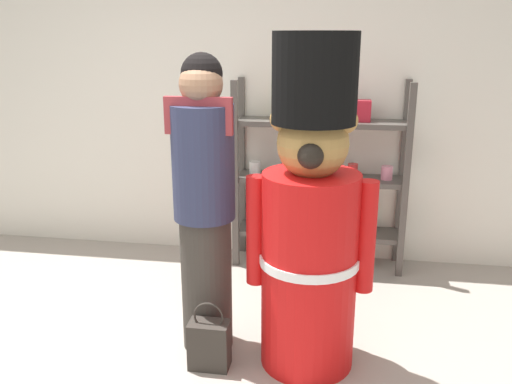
{
  "coord_description": "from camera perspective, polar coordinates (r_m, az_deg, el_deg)",
  "views": [
    {
      "loc": [
        0.82,
        -2.15,
        1.83
      ],
      "look_at": [
        0.37,
        0.61,
        1.0
      ],
      "focal_mm": 37.31,
      "sensor_mm": 36.0,
      "label": 1
    }
  ],
  "objects": [
    {
      "name": "back_wall",
      "position": [
        4.46,
        -1.44,
        9.71
      ],
      "size": [
        6.4,
        0.12,
        2.6
      ],
      "primitive_type": "cube",
      "color": "silver",
      "rests_on": "ground_plane"
    },
    {
      "name": "merchandise_shelf",
      "position": [
        4.27,
        6.8,
        1.91
      ],
      "size": [
        1.36,
        0.35,
        1.5
      ],
      "color": "#4C4742",
      "rests_on": "ground_plane"
    },
    {
      "name": "teddy_bear_guard",
      "position": [
        2.89,
        5.84,
        -3.42
      ],
      "size": [
        0.7,
        0.55,
        1.85
      ],
      "color": "red",
      "rests_on": "ground_plane"
    },
    {
      "name": "person_shopper",
      "position": [
        3.04,
        -5.55,
        -1.08
      ],
      "size": [
        0.37,
        0.35,
        1.74
      ],
      "color": "#38332D",
      "rests_on": "ground_plane"
    },
    {
      "name": "shopping_bag",
      "position": [
        3.14,
        -5.03,
        -15.9
      ],
      "size": [
        0.23,
        0.14,
        0.41
      ],
      "color": "#332D28",
      "rests_on": "ground_plane"
    }
  ]
}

